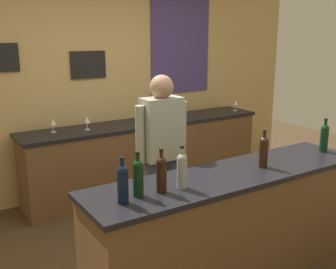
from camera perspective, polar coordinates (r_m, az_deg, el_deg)
ground_plane at (r=3.86m, az=4.47°, el=-16.61°), size 10.00×10.00×0.00m
back_wall at (r=5.12m, az=-8.95°, el=7.72°), size 6.00×0.09×2.80m
bar_counter at (r=3.37m, az=8.82°, el=-12.67°), size 2.43×0.60×0.92m
side_counter at (r=5.15m, az=-2.94°, el=-3.03°), size 3.14×0.56×0.90m
bartender at (r=3.66m, az=-0.88°, el=-2.29°), size 0.52×0.21×1.62m
wine_bottle_a at (r=2.58m, az=-6.39°, el=-6.76°), size 0.07×0.07×0.31m
wine_bottle_b at (r=2.67m, az=-4.23°, el=-5.93°), size 0.07×0.07×0.31m
wine_bottle_c at (r=2.74m, az=-0.93°, el=-5.42°), size 0.07×0.07×0.31m
wine_bottle_d at (r=2.80m, az=1.98°, el=-4.94°), size 0.07×0.07×0.31m
wine_bottle_e at (r=3.32m, az=13.30°, el=-2.23°), size 0.07×0.07×0.31m
wine_bottle_f at (r=3.92m, az=21.13°, el=-0.32°), size 0.07×0.07×0.31m
wine_glass_a at (r=4.64m, az=-15.90°, el=1.65°), size 0.07×0.07×0.16m
wine_glass_b at (r=4.66m, az=-11.32°, el=1.98°), size 0.07×0.07×0.16m
wine_glass_c at (r=5.78m, az=9.48°, el=4.40°), size 0.07×0.07×0.16m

